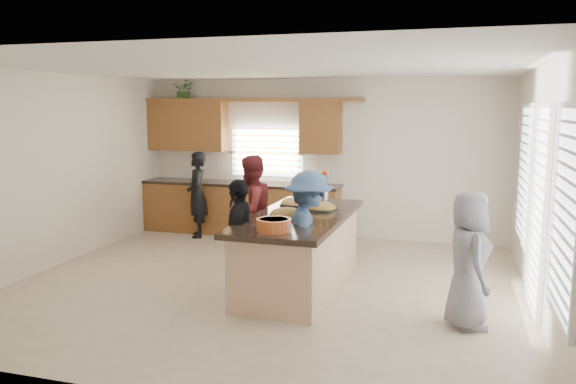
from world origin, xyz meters
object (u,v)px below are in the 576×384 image
(island, at_px, (300,252))
(woman_right_front, at_px, (468,260))
(woman_right_back, at_px, (308,236))
(salad_bowl, at_px, (274,224))
(woman_left_front, at_px, (239,237))
(woman_left_mid, at_px, (251,211))
(woman_left_back, at_px, (197,195))

(island, relative_size, woman_right_front, 1.87)
(woman_right_back, bearing_deg, woman_right_front, -123.62)
(salad_bowl, xyz_separation_m, woman_left_front, (-0.60, 0.48, -0.30))
(island, distance_m, woman_right_front, 2.22)
(island, bearing_deg, woman_right_back, -62.00)
(salad_bowl, relative_size, woman_left_mid, 0.24)
(island, relative_size, woman_left_mid, 1.67)
(woman_left_back, relative_size, woman_left_front, 1.05)
(salad_bowl, xyz_separation_m, woman_right_front, (2.07, 0.20, -0.30))
(woman_left_mid, bearing_deg, island, 74.12)
(woman_left_back, bearing_deg, island, 23.28)
(woman_left_back, bearing_deg, salad_bowl, 12.24)
(woman_left_mid, relative_size, woman_right_back, 1.04)
(woman_left_back, distance_m, woman_right_front, 5.44)
(woman_left_front, relative_size, woman_right_front, 1.00)
(salad_bowl, distance_m, woman_left_mid, 1.95)
(woman_right_front, bearing_deg, island, 52.48)
(woman_left_mid, xyz_separation_m, woman_left_front, (0.31, -1.24, -0.09))
(island, xyz_separation_m, woman_right_front, (2.05, -0.81, 0.27))
(salad_bowl, height_order, woman_left_mid, woman_left_mid)
(woman_left_back, bearing_deg, woman_left_mid, 21.04)
(island, distance_m, woman_left_back, 3.33)
(island, relative_size, woman_left_back, 1.78)
(salad_bowl, xyz_separation_m, woman_right_back, (0.25, 0.56, -0.24))
(salad_bowl, distance_m, woman_right_back, 0.66)
(woman_left_front, bearing_deg, woman_right_front, 68.35)
(salad_bowl, bearing_deg, woman_left_mid, 117.96)
(salad_bowl, height_order, woman_left_back, woman_left_back)
(salad_bowl, bearing_deg, woman_left_back, 127.71)
(woman_right_back, bearing_deg, woman_left_front, 72.79)
(island, bearing_deg, woman_right_front, -20.45)
(woman_right_back, height_order, woman_right_front, woman_right_back)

